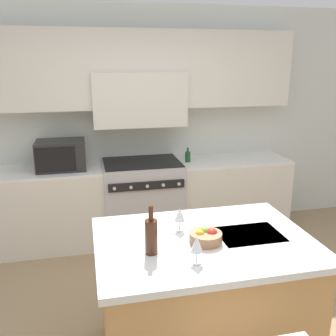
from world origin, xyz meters
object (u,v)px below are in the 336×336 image
range_stove (143,200)px  oil_bottle_on_counter (188,156)px  wine_bottle (151,236)px  wine_glass_near (197,245)px  fruit_bowl (206,236)px  wine_glass_far (180,215)px  microwave (61,155)px

range_stove → oil_bottle_on_counter: oil_bottle_on_counter is taller
range_stove → wine_bottle: 2.21m
wine_glass_near → fruit_bowl: size_ratio=0.80×
wine_glass_far → range_stove: bearing=89.2°
range_stove → microwave: microwave is taller
microwave → fruit_bowl: size_ratio=2.49×
wine_glass_far → oil_bottle_on_counter: bearing=72.7°
wine_glass_far → oil_bottle_on_counter: 1.94m
range_stove → fruit_bowl: size_ratio=4.52×
wine_bottle → wine_glass_near: 0.29m
microwave → wine_glass_far: (0.87, -1.86, -0.02)m
wine_glass_far → fruit_bowl: wine_glass_far is taller
wine_bottle → wine_glass_far: (0.25, 0.27, -0.00)m
microwave → oil_bottle_on_counter: 1.45m
microwave → wine_glass_far: 2.05m
wine_glass_near → oil_bottle_on_counter: bearing=75.6°
range_stove → fruit_bowl: fruit_bowl is taller
wine_glass_near → wine_glass_far: size_ratio=1.00×
wine_bottle → range_stove: bearing=82.7°
wine_bottle → oil_bottle_on_counter: (0.82, 2.12, -0.08)m
fruit_bowl → oil_bottle_on_counter: 2.11m
wine_glass_far → microwave: bearing=115.1°
range_stove → fruit_bowl: bearing=-87.3°
wine_glass_near → wine_glass_far: 0.44m
oil_bottle_on_counter → microwave: bearing=179.8°
microwave → wine_glass_near: bearing=-69.6°
fruit_bowl → wine_bottle: bearing=-169.5°
wine_bottle → wine_glass_near: bearing=-35.6°
range_stove → wine_glass_near: bearing=-90.9°
wine_glass_far → fruit_bowl: bearing=-59.2°
oil_bottle_on_counter → range_stove: bearing=-178.5°
wine_glass_near → wine_glass_far: (0.01, 0.44, 0.00)m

